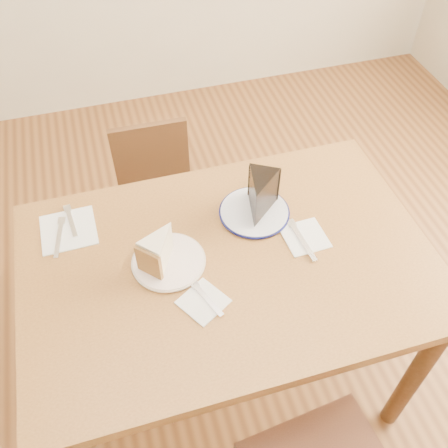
% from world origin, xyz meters
% --- Properties ---
extents(ground, '(4.00, 4.00, 0.00)m').
position_xyz_m(ground, '(0.00, 0.00, 0.00)').
color(ground, '#4B2B14').
rests_on(ground, ground).
extents(table, '(1.20, 0.80, 0.75)m').
position_xyz_m(table, '(0.00, 0.00, 0.65)').
color(table, brown).
rests_on(table, ground).
extents(chair_far, '(0.37, 0.37, 0.73)m').
position_xyz_m(chair_far, '(-0.11, 0.61, 0.41)').
color(chair_far, '#381F11').
rests_on(chair_far, ground).
extents(plate_cream, '(0.21, 0.21, 0.01)m').
position_xyz_m(plate_cream, '(-0.17, 0.04, 0.76)').
color(plate_cream, white).
rests_on(plate_cream, table).
extents(plate_navy, '(0.21, 0.21, 0.01)m').
position_xyz_m(plate_navy, '(0.13, 0.15, 0.76)').
color(plate_navy, white).
rests_on(plate_navy, table).
extents(carrot_cake, '(0.13, 0.13, 0.09)m').
position_xyz_m(carrot_cake, '(-0.18, 0.05, 0.81)').
color(carrot_cake, '#F6ECCB').
rests_on(carrot_cake, plate_cream).
extents(chocolate_cake, '(0.15, 0.16, 0.12)m').
position_xyz_m(chocolate_cake, '(0.14, 0.15, 0.82)').
color(chocolate_cake, black).
rests_on(chocolate_cake, plate_navy).
extents(napkin_cream, '(0.15, 0.15, 0.00)m').
position_xyz_m(napkin_cream, '(-0.11, -0.12, 0.75)').
color(napkin_cream, white).
rests_on(napkin_cream, table).
extents(napkin_navy, '(0.13, 0.13, 0.00)m').
position_xyz_m(napkin_navy, '(0.25, 0.02, 0.75)').
color(napkin_navy, white).
rests_on(napkin_navy, table).
extents(napkin_spare, '(0.17, 0.17, 0.00)m').
position_xyz_m(napkin_spare, '(-0.44, 0.25, 0.75)').
color(napkin_spare, white).
rests_on(napkin_spare, table).
extents(fork_cream, '(0.06, 0.14, 0.00)m').
position_xyz_m(fork_cream, '(-0.10, -0.11, 0.76)').
color(fork_cream, silver).
rests_on(fork_cream, napkin_cream).
extents(knife_navy, '(0.03, 0.17, 0.00)m').
position_xyz_m(knife_navy, '(0.23, 0.00, 0.76)').
color(knife_navy, silver).
rests_on(knife_navy, napkin_navy).
extents(fork_spare, '(0.03, 0.14, 0.00)m').
position_xyz_m(fork_spare, '(-0.43, 0.28, 0.76)').
color(fork_spare, silver).
rests_on(fork_spare, napkin_spare).
extents(knife_spare, '(0.04, 0.16, 0.00)m').
position_xyz_m(knife_spare, '(-0.47, 0.22, 0.76)').
color(knife_spare, silver).
rests_on(knife_spare, napkin_spare).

